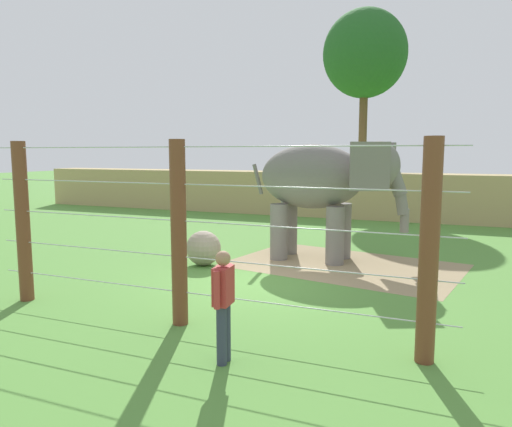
% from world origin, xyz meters
% --- Properties ---
extents(ground_plane, '(120.00, 120.00, 0.00)m').
position_xyz_m(ground_plane, '(0.00, 0.00, 0.00)').
color(ground_plane, '#518938').
extents(dirt_patch, '(6.60, 4.93, 0.01)m').
position_xyz_m(dirt_patch, '(1.53, 2.50, 0.00)').
color(dirt_patch, '#937F5B').
rests_on(dirt_patch, ground).
extents(embankment_wall, '(36.00, 1.80, 2.12)m').
position_xyz_m(embankment_wall, '(0.00, 12.60, 1.06)').
color(embankment_wall, tan).
rests_on(embankment_wall, ground).
extents(elephant, '(4.56, 1.92, 3.38)m').
position_xyz_m(elephant, '(0.78, 2.97, 2.24)').
color(elephant, slate).
rests_on(elephant, ground).
extents(enrichment_ball, '(0.95, 0.95, 0.95)m').
position_xyz_m(enrichment_ball, '(-2.03, 1.02, 0.48)').
color(enrichment_ball, gray).
rests_on(enrichment_ball, ground).
extents(cable_fence, '(8.88, 0.28, 3.30)m').
position_xyz_m(cable_fence, '(-0.07, -3.16, 1.65)').
color(cable_fence, brown).
rests_on(cable_fence, ground).
extents(zookeeper, '(0.25, 0.58, 1.67)m').
position_xyz_m(zookeeper, '(1.22, -4.31, 0.93)').
color(zookeeper, '#33384C').
rests_on(zookeeper, ground).
extents(tree_far_left, '(4.44, 4.44, 10.65)m').
position_xyz_m(tree_far_left, '(-0.55, 16.38, 8.25)').
color(tree_far_left, brown).
rests_on(tree_far_left, ground).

